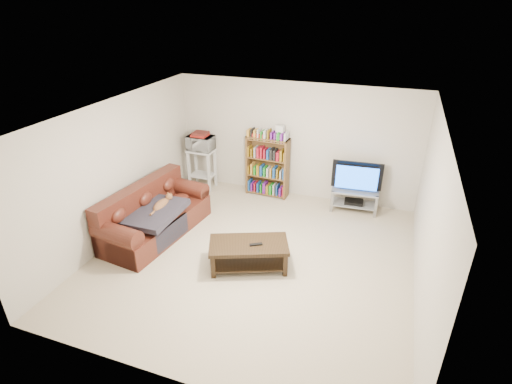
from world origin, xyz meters
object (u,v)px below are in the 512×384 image
at_px(tv_stand, 354,197).
at_px(sofa, 153,217).
at_px(bookshelf, 267,166).
at_px(coffee_table, 249,250).

bearing_deg(tv_stand, sofa, -152.27).
bearing_deg(bookshelf, coffee_table, -75.45).
relative_size(sofa, tv_stand, 2.39).
distance_m(sofa, bookshelf, 2.63).
distance_m(sofa, coffee_table, 2.01).
distance_m(sofa, tv_stand, 3.89).
bearing_deg(bookshelf, sofa, -120.97).
xyz_separation_m(tv_stand, bookshelf, (-1.85, 0.11, 0.36)).
xyz_separation_m(coffee_table, bookshelf, (-0.52, 2.54, 0.36)).
height_order(sofa, bookshelf, bookshelf).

